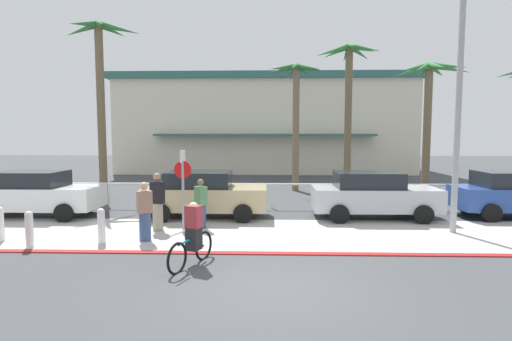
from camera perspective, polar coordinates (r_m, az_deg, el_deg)
ground_plane at (r=17.98m, az=2.20°, el=-4.54°), size 80.00×80.00×0.00m
sidewalk_strip at (r=12.30m, az=2.39°, el=-9.04°), size 44.00×4.00×0.02m
curb_paint at (r=10.37m, az=2.51°, el=-11.73°), size 44.00×0.24×0.03m
building_backdrop at (r=33.90m, az=1.29°, el=6.55°), size 23.57×9.76×7.66m
rail_fence at (r=16.37m, az=2.24°, el=-2.54°), size 22.58×0.08×1.04m
stop_sign_bike_lane at (r=12.13m, az=-10.39°, el=-1.32°), size 0.52×0.56×2.56m
bollard_0 at (r=11.94m, az=-21.18°, el=-7.34°), size 0.20×0.20×1.00m
bollard_2 at (r=13.46m, az=-32.68°, el=-6.42°), size 0.20×0.20×1.00m
bollard_3 at (r=12.35m, az=-29.61°, el=-7.26°), size 0.20×0.20×1.00m
streetlight_curb at (r=13.38m, az=27.41°, el=9.94°), size 0.24×2.54×7.50m
palm_tree_0 at (r=19.93m, az=-21.27°, el=12.88°), size 3.43×2.90×8.13m
palm_tree_1 at (r=21.65m, az=5.74°, el=10.66°), size 3.32×3.09×6.78m
palm_tree_2 at (r=20.97m, az=13.07°, el=12.53°), size 3.08×3.49×7.57m
palm_tree_3 at (r=20.31m, az=23.50°, el=10.04°), size 3.25×3.09×6.34m
car_white_0 at (r=16.74m, az=-28.79°, el=-2.88°), size 4.40×2.02×1.69m
car_tan_1 at (r=14.67m, az=-7.39°, el=-3.34°), size 4.40×2.02×1.69m
car_silver_2 at (r=14.99m, az=16.35°, el=-3.32°), size 4.40×2.02×1.69m
cyclist_teal_0 at (r=9.47m, az=-9.03°, el=-9.16°), size 0.75×1.71×1.50m
pedestrian_0 at (r=12.99m, az=-7.87°, el=-5.03°), size 0.46×0.47×1.61m
pedestrian_1 at (r=11.79m, az=-15.58°, el=-6.00°), size 0.48×0.44×1.69m
pedestrian_2 at (r=12.90m, az=-13.86°, el=-4.66°), size 0.44×0.37×1.84m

